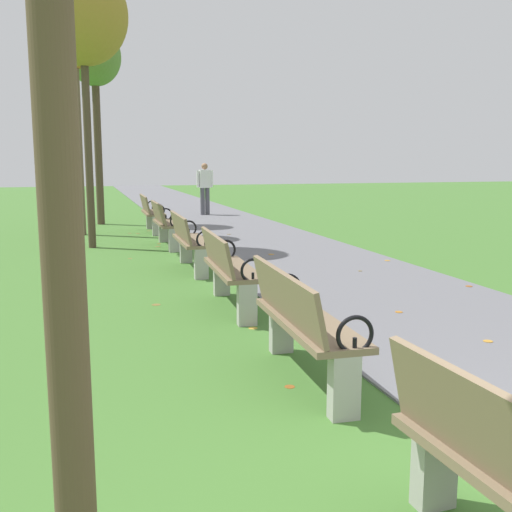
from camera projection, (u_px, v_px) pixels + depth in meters
name	position (u px, v px, depth m)	size (l,w,h in m)	color
paved_walkway	(197.00, 213.00, 19.93)	(3.14, 44.00, 0.02)	slate
park_bench_2	(302.00, 322.00, 4.70)	(0.53, 1.62, 0.90)	#7A664C
park_bench_3	(228.00, 268.00, 7.00)	(0.54, 1.62, 0.90)	#7A664C
park_bench_4	(189.00, 240.00, 9.47)	(0.50, 1.61, 0.90)	#7A664C
park_bench_5	(166.00, 223.00, 12.06)	(0.47, 1.60, 0.90)	#7A664C
park_bench_6	(151.00, 212.00, 14.51)	(0.49, 1.61, 0.90)	#7A664C
tree_2	(83.00, 17.00, 11.34)	(1.71, 1.71, 5.39)	#4C3D2D
tree_3	(74.00, 38.00, 13.40)	(1.38, 1.38, 5.29)	brown
tree_4	(95.00, 61.00, 15.72)	(1.38, 1.38, 5.18)	#4C3D2D
pedestrian_walking	(205.00, 186.00, 18.90)	(0.53, 0.24, 1.62)	#4C4C56
scattered_leaves	(224.00, 266.00, 9.89)	(5.41, 12.88, 0.02)	brown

